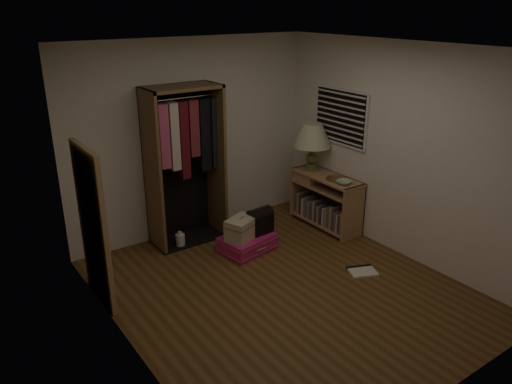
% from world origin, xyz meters
% --- Properties ---
extents(ground, '(4.00, 4.00, 0.00)m').
position_xyz_m(ground, '(0.00, 0.00, 0.00)').
color(ground, '#533517').
rests_on(ground, ground).
extents(room_walls, '(3.52, 4.02, 2.60)m').
position_xyz_m(room_walls, '(0.08, 0.04, 1.50)').
color(room_walls, silver).
rests_on(room_walls, ground).
extents(console_bookshelf, '(0.42, 1.12, 0.75)m').
position_xyz_m(console_bookshelf, '(1.53, 1.04, 0.39)').
color(console_bookshelf, '#A3734F').
rests_on(console_bookshelf, ground).
extents(open_wardrobe, '(0.96, 0.50, 2.05)m').
position_xyz_m(open_wardrobe, '(-0.23, 1.77, 1.21)').
color(open_wardrobe, brown).
rests_on(open_wardrobe, ground).
extents(floor_mirror, '(0.06, 0.80, 1.70)m').
position_xyz_m(floor_mirror, '(-1.70, 1.00, 0.85)').
color(floor_mirror, '#A17C4E').
rests_on(floor_mirror, ground).
extents(pink_suitcase, '(0.75, 0.60, 0.21)m').
position_xyz_m(pink_suitcase, '(0.20, 1.00, 0.10)').
color(pink_suitcase, '#C71864').
rests_on(pink_suitcase, ground).
extents(train_case, '(0.48, 0.41, 0.29)m').
position_xyz_m(train_case, '(0.10, 0.98, 0.34)').
color(train_case, tan).
rests_on(train_case, pink_suitcase).
extents(black_bag, '(0.33, 0.22, 0.34)m').
position_xyz_m(black_bag, '(0.40, 1.00, 0.38)').
color(black_bag, black).
rests_on(black_bag, pink_suitcase).
extents(table_lamp, '(0.61, 0.61, 0.67)m').
position_xyz_m(table_lamp, '(1.54, 1.34, 1.24)').
color(table_lamp, '#52592B').
rests_on(table_lamp, console_bookshelf).
extents(brass_tray, '(0.35, 0.35, 0.02)m').
position_xyz_m(brass_tray, '(1.54, 0.82, 0.76)').
color(brass_tray, olive).
rests_on(brass_tray, console_bookshelf).
extents(ceramic_bowl, '(0.24, 0.24, 0.05)m').
position_xyz_m(ceramic_bowl, '(1.49, 0.63, 0.77)').
color(ceramic_bowl, '#A3C1A1').
rests_on(ceramic_bowl, console_bookshelf).
extents(white_jug, '(0.13, 0.13, 0.21)m').
position_xyz_m(white_jug, '(-0.45, 1.60, 0.09)').
color(white_jug, silver).
rests_on(white_jug, ground).
extents(floor_book, '(0.39, 0.35, 0.03)m').
position_xyz_m(floor_book, '(1.00, -0.23, 0.01)').
color(floor_book, beige).
rests_on(floor_book, ground).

